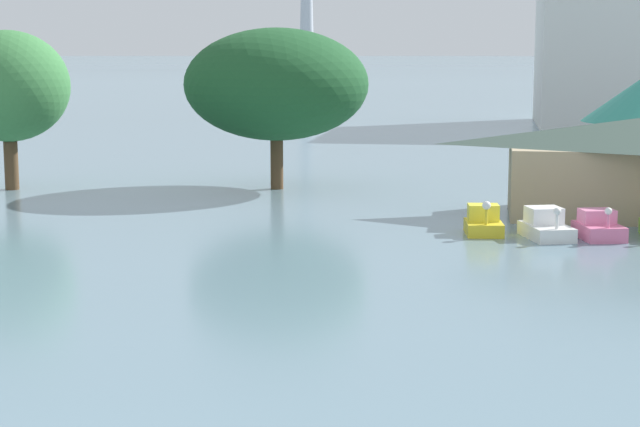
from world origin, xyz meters
The scene contains 5 objects.
pedal_boat_yellow centered at (7.68, 31.10, 0.51)m, with size 1.81×2.41×1.61m.
pedal_boat_white centered at (10.34, 30.50, 0.52)m, with size 2.45×3.23×1.51m.
pedal_boat_pink centered at (12.58, 30.72, 0.49)m, with size 2.23×2.82×1.52m.
shoreline_tree_tall_left centered at (-19.40, 42.06, 5.95)m, with size 7.04×7.04×9.15m.
shoreline_tree_mid centered at (-4.25, 44.67, 6.05)m, with size 10.62×10.62×9.28m.
Camera 1 is at (7.59, -15.89, 8.17)m, focal length 59.92 mm.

